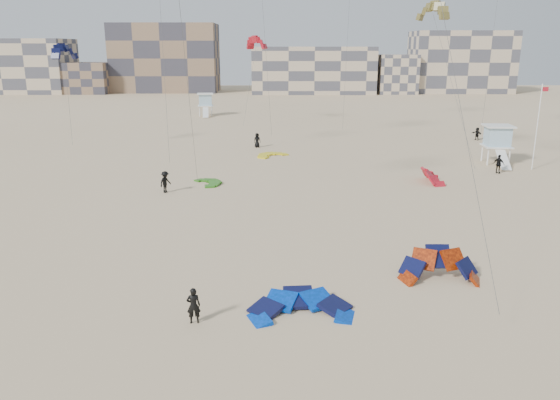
{
  "coord_description": "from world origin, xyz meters",
  "views": [
    {
      "loc": [
        1.29,
        -19.84,
        11.81
      ],
      "look_at": [
        1.28,
        6.0,
        4.57
      ],
      "focal_mm": 35.0,
      "sensor_mm": 36.0,
      "label": 1
    }
  ],
  "objects_px": {
    "kite_ground_orange": "(439,280)",
    "kitesurfer_main": "(194,306)",
    "lifeguard_tower_near": "(497,145)",
    "kite_ground_blue": "(301,314)"
  },
  "relations": [
    {
      "from": "kite_ground_orange",
      "to": "kitesurfer_main",
      "type": "bearing_deg",
      "value": -158.31
    },
    {
      "from": "lifeguard_tower_near",
      "to": "kite_ground_orange",
      "type": "bearing_deg",
      "value": -111.13
    },
    {
      "from": "lifeguard_tower_near",
      "to": "kitesurfer_main",
      "type": "bearing_deg",
      "value": -123.07
    },
    {
      "from": "kite_ground_orange",
      "to": "lifeguard_tower_near",
      "type": "relative_size",
      "value": 0.76
    },
    {
      "from": "kitesurfer_main",
      "to": "lifeguard_tower_near",
      "type": "distance_m",
      "value": 43.67
    },
    {
      "from": "kitesurfer_main",
      "to": "lifeguard_tower_near",
      "type": "bearing_deg",
      "value": -135.58
    },
    {
      "from": "kitesurfer_main",
      "to": "lifeguard_tower_near",
      "type": "xyz_separation_m",
      "value": [
        26.53,
        34.67,
        1.16
      ]
    },
    {
      "from": "kite_ground_orange",
      "to": "lifeguard_tower_near",
      "type": "distance_m",
      "value": 33.33
    },
    {
      "from": "kite_ground_orange",
      "to": "kitesurfer_main",
      "type": "distance_m",
      "value": 13.1
    },
    {
      "from": "kite_ground_blue",
      "to": "lifeguard_tower_near",
      "type": "relative_size",
      "value": 0.87
    }
  ]
}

